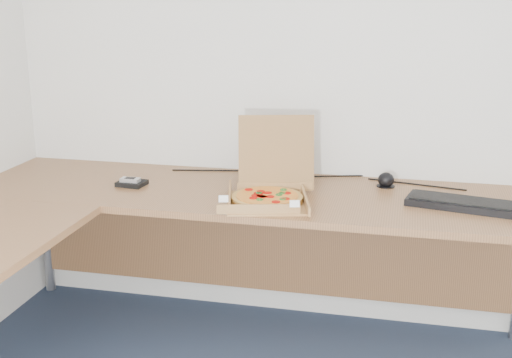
% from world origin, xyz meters
% --- Properties ---
extents(room_shell, '(3.50, 3.50, 2.50)m').
position_xyz_m(room_shell, '(0.00, 0.00, 1.25)').
color(room_shell, silver).
rests_on(room_shell, ground).
extents(desk, '(2.50, 2.20, 0.73)m').
position_xyz_m(desk, '(-0.82, 0.97, 0.70)').
color(desk, brown).
rests_on(desk, ground).
extents(pizza_box, '(0.33, 0.38, 0.33)m').
position_xyz_m(pizza_box, '(-0.39, 1.26, 0.77)').
color(pizza_box, '#A57542').
rests_on(pizza_box, desk).
extents(drinking_glass, '(0.07, 0.07, 0.12)m').
position_xyz_m(drinking_glass, '(-0.29, 1.59, 0.79)').
color(drinking_glass, white).
rests_on(drinking_glass, desk).
extents(keyboard, '(0.48, 0.25, 0.03)m').
position_xyz_m(keyboard, '(0.40, 1.36, 0.74)').
color(keyboard, black).
rests_on(keyboard, desk).
extents(wallet, '(0.13, 0.11, 0.02)m').
position_xyz_m(wallet, '(-1.04, 1.36, 0.74)').
color(wallet, black).
rests_on(wallet, desk).
extents(phone, '(0.09, 0.05, 0.02)m').
position_xyz_m(phone, '(-1.05, 1.36, 0.76)').
color(phone, '#B2B5BA').
rests_on(phone, wallet).
extents(dome_speaker, '(0.08, 0.08, 0.07)m').
position_xyz_m(dome_speaker, '(0.07, 1.60, 0.76)').
color(dome_speaker, black).
rests_on(dome_speaker, desk).
extents(cable_bundle, '(0.67, 0.14, 0.01)m').
position_xyz_m(cable_bundle, '(-0.29, 1.68, 0.73)').
color(cable_bundle, black).
rests_on(cable_bundle, desk).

